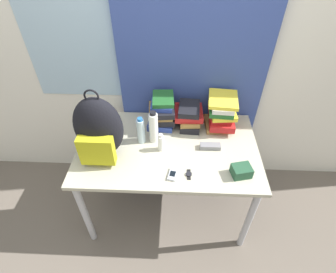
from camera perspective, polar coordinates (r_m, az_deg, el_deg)
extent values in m
plane|color=#665B51|center=(2.35, -0.46, -22.80)|extent=(12.00, 12.00, 0.00)
cube|color=silver|center=(2.09, 0.60, 17.26)|extent=(6.00, 0.05, 2.50)
cube|color=#9EBCD1|center=(2.13, -14.79, 17.88)|extent=(1.10, 0.01, 0.80)
cube|color=#384C93|center=(2.04, 5.46, 16.45)|extent=(1.14, 0.04, 2.50)
cube|color=#B7B299|center=(1.97, 0.00, -2.47)|extent=(1.34, 0.82, 0.03)
cylinder|color=#B2B2B7|center=(2.16, -17.63, -15.75)|extent=(0.05, 0.05, 0.73)
cylinder|color=#B2B2B7|center=(2.13, 17.15, -16.99)|extent=(0.05, 0.05, 0.73)
cylinder|color=#B2B2B7|center=(2.58, -13.47, -2.47)|extent=(0.05, 0.05, 0.73)
cylinder|color=#B2B2B7|center=(2.55, 14.33, -3.29)|extent=(0.05, 0.05, 0.73)
ellipsoid|color=black|center=(1.82, -14.86, 1.87)|extent=(0.33, 0.20, 0.47)
cube|color=#B2AD19|center=(1.79, -15.24, -2.98)|extent=(0.23, 0.07, 0.21)
torus|color=black|center=(1.67, -16.36, 8.43)|extent=(0.10, 0.01, 0.10)
cube|color=navy|center=(2.14, -1.49, 3.20)|extent=(0.22, 0.22, 0.05)
cube|color=black|center=(2.11, -1.24, 4.38)|extent=(0.21, 0.22, 0.05)
cube|color=olive|center=(2.08, -1.61, 5.56)|extent=(0.20, 0.23, 0.05)
cube|color=black|center=(2.04, -1.12, 6.36)|extent=(0.19, 0.28, 0.04)
cube|color=navy|center=(2.03, -1.31, 7.53)|extent=(0.16, 0.24, 0.04)
cube|color=#1E5623|center=(2.00, -1.07, 8.21)|extent=(0.17, 0.22, 0.03)
cube|color=black|center=(2.14, 4.80, 3.09)|extent=(0.17, 0.25, 0.06)
cube|color=olive|center=(2.10, 4.69, 3.98)|extent=(0.16, 0.22, 0.04)
cube|color=red|center=(2.09, 4.51, 5.16)|extent=(0.22, 0.22, 0.05)
cube|color=black|center=(2.05, 4.64, 6.08)|extent=(0.17, 0.22, 0.04)
cube|color=olive|center=(2.16, 10.83, 2.76)|extent=(0.23, 0.23, 0.04)
cube|color=red|center=(2.13, 11.50, 3.61)|extent=(0.20, 0.28, 0.05)
cube|color=red|center=(2.11, 11.16, 4.88)|extent=(0.17, 0.25, 0.04)
cube|color=yellow|center=(2.09, 11.75, 5.49)|extent=(0.21, 0.26, 0.04)
cube|color=#1E5623|center=(2.07, 11.45, 6.49)|extent=(0.20, 0.29, 0.04)
cube|color=silver|center=(2.04, 11.80, 7.09)|extent=(0.17, 0.26, 0.04)
cube|color=yellow|center=(2.03, 11.93, 7.94)|extent=(0.24, 0.27, 0.03)
cylinder|color=silver|center=(1.94, -5.91, 1.14)|extent=(0.06, 0.06, 0.20)
cylinder|color=#286BB7|center=(1.87, -6.15, 3.73)|extent=(0.04, 0.04, 0.02)
cylinder|color=white|center=(1.93, -3.17, 1.93)|extent=(0.07, 0.07, 0.24)
cylinder|color=black|center=(1.85, -3.32, 5.06)|extent=(0.04, 0.04, 0.02)
cylinder|color=white|center=(1.89, -1.53, -1.46)|extent=(0.05, 0.05, 0.13)
cylinder|color=white|center=(1.84, -1.57, 0.20)|extent=(0.03, 0.03, 0.02)
cube|color=#B7BCC6|center=(1.77, 1.02, -8.26)|extent=(0.07, 0.11, 0.02)
cube|color=black|center=(1.76, 1.02, -8.09)|extent=(0.04, 0.05, 0.00)
cube|color=gray|center=(1.96, 9.18, -2.12)|extent=(0.15, 0.06, 0.04)
cube|color=#234C33|center=(1.81, 15.68, -7.23)|extent=(0.14, 0.13, 0.07)
cube|color=black|center=(1.78, 4.56, -8.26)|extent=(0.02, 0.09, 0.00)
cylinder|color=#232328|center=(1.78, 4.56, -8.18)|extent=(0.04, 0.04, 0.01)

